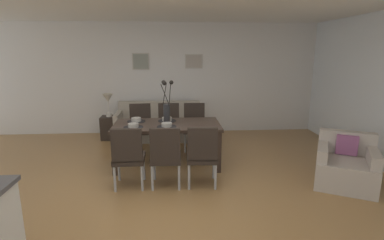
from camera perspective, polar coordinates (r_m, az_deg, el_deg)
The scene contains 24 objects.
ground_plane at distance 4.37m, azimuth -5.41°, elevation -13.41°, with size 9.00×9.00×0.00m, color olive.
back_wall_panel at distance 7.19m, azimuth -5.04°, elevation 7.90°, with size 9.00×0.10×2.60m, color silver.
dining_table at distance 5.08m, azimuth -4.83°, elevation -1.56°, with size 1.80×0.92×0.74m.
dining_chair_near_left at distance 4.34m, azimuth -12.16°, elevation -6.51°, with size 0.45×0.45×0.92m.
dining_chair_near_right at distance 6.00m, azimuth -9.88°, elevation -0.93°, with size 0.47×0.47×0.92m.
dining_chair_far_left at distance 4.29m, azimuth -5.10°, elevation -6.50°, with size 0.45×0.45×0.92m.
dining_chair_far_right at distance 5.98m, azimuth -4.49°, elevation -0.81°, with size 0.45×0.45×0.92m.
dining_chair_mid_left at distance 4.30m, azimuth 1.97°, elevation -6.41°, with size 0.47×0.47×0.92m.
dining_chair_mid_right at distance 5.97m, azimuth 0.46°, elevation -0.79°, with size 0.46×0.46×0.92m.
centerpiece_vase at distance 5.01m, azimuth -4.90°, elevation 2.43°, with size 0.21×0.23×0.73m.
placemat_near_left at distance 4.90m, azimuth -11.20°, elevation -1.36°, with size 0.32×0.32×0.01m, color black.
bowl_near_left at distance 4.89m, azimuth -11.22°, elevation -0.93°, with size 0.17×0.17×0.07m.
placemat_near_right at distance 5.30m, azimuth -10.66°, elevation -0.24°, with size 0.32×0.32×0.01m, color black.
bowl_near_right at distance 5.29m, azimuth -10.68°, elevation 0.16°, with size 0.17×0.17×0.07m.
placemat_far_left at distance 4.86m, azimuth -4.88°, elevation -1.27°, with size 0.32×0.32×0.01m, color black.
bowl_far_left at distance 4.85m, azimuth -4.89°, elevation -0.84°, with size 0.17×0.17×0.07m.
placemat_far_right at distance 5.27m, azimuth -4.82°, elevation -0.15°, with size 0.32×0.32×0.01m, color black.
bowl_far_right at distance 5.26m, azimuth -4.83°, elevation 0.25°, with size 0.17×0.17×0.07m.
sofa at distance 6.82m, azimuth -6.30°, elevation -1.12°, with size 1.90×0.84×0.80m.
side_table at distance 6.94m, azimuth -15.55°, elevation -1.44°, with size 0.36×0.36×0.52m, color black.
table_lamp at distance 6.82m, azimuth -15.88°, elevation 3.72°, with size 0.22×0.22×0.51m.
armchair at distance 5.00m, azimuth 27.43°, elevation -7.84°, with size 1.08×1.08×0.75m.
framed_picture_left at distance 7.13m, azimuth -9.85°, elevation 11.05°, with size 0.39×0.03×0.39m.
framed_picture_center at distance 7.11m, azimuth 0.34°, elevation 11.23°, with size 0.41×0.03×0.33m.
Camera 1 is at (0.13, -3.91, 1.95)m, focal length 27.71 mm.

